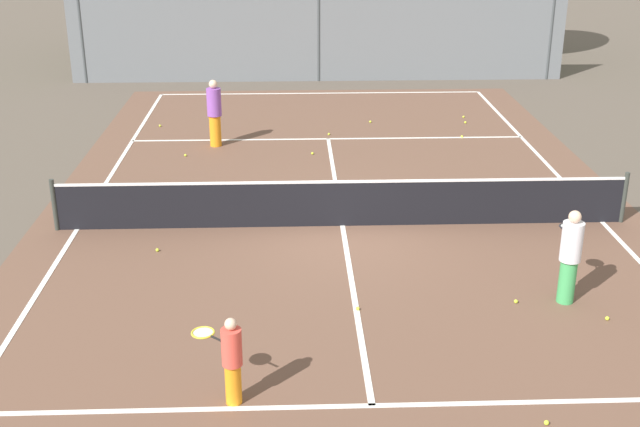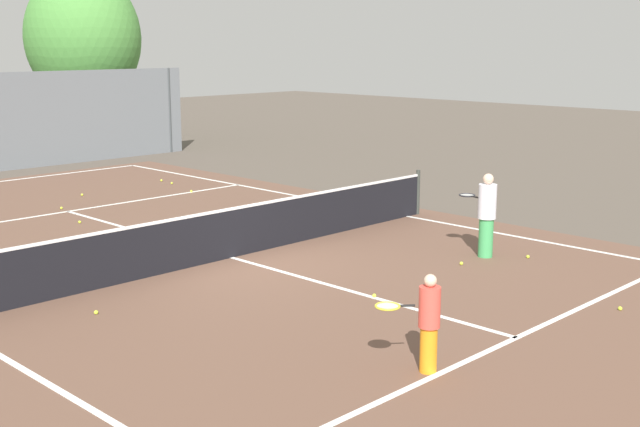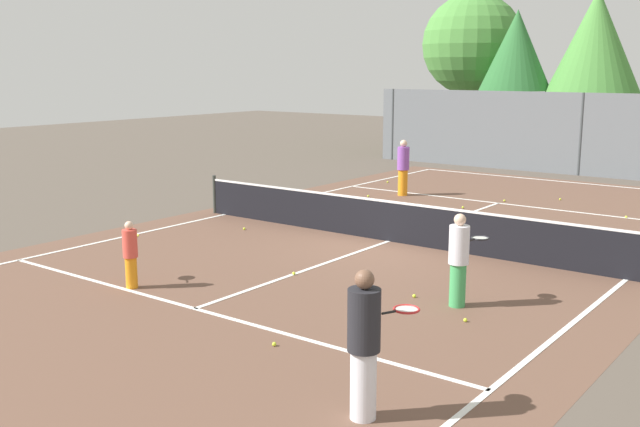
% 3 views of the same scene
% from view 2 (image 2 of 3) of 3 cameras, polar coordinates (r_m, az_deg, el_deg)
% --- Properties ---
extents(ground_plane, '(80.00, 80.00, 0.00)m').
position_cam_2_polar(ground_plane, '(16.31, -6.15, -3.06)').
color(ground_plane, brown).
extents(court_surface, '(13.00, 25.00, 0.01)m').
position_cam_2_polar(court_surface, '(16.31, -6.15, -3.05)').
color(court_surface, brown).
rests_on(court_surface, ground_plane).
extents(tennis_net, '(11.90, 0.10, 1.10)m').
position_cam_2_polar(tennis_net, '(16.19, -6.19, -1.31)').
color(tennis_net, '#333833').
rests_on(tennis_net, ground_plane).
extents(tree_1, '(4.52, 4.94, 7.04)m').
position_cam_2_polar(tree_1, '(35.43, -16.07, 11.58)').
color(tree_1, brown).
rests_on(tree_1, ground_plane).
extents(player_2, '(0.78, 0.72, 1.30)m').
position_cam_2_polar(player_2, '(10.63, 7.42, -7.42)').
color(player_2, orange).
rests_on(player_2, ground_plane).
extents(player_3, '(0.50, 0.94, 1.66)m').
position_cam_2_polar(player_3, '(16.44, 11.42, -0.04)').
color(player_3, '#3FA559').
rests_on(player_3, ground_plane).
extents(tennis_ball_0, '(0.07, 0.07, 0.07)m').
position_cam_2_polar(tennis_ball_0, '(25.54, -10.90, 2.26)').
color(tennis_ball_0, '#CCE533').
rests_on(tennis_ball_0, ground_plane).
extents(tennis_ball_2, '(0.07, 0.07, 0.07)m').
position_cam_2_polar(tennis_ball_2, '(15.92, 9.74, -3.41)').
color(tennis_ball_2, '#CCE533').
rests_on(tennis_ball_2, ground_plane).
extents(tennis_ball_3, '(0.07, 0.07, 0.07)m').
position_cam_2_polar(tennis_ball_3, '(24.98, -10.20, 2.08)').
color(tennis_ball_3, '#CCE533').
rests_on(tennis_ball_3, ground_plane).
extents(tennis_ball_4, '(0.07, 0.07, 0.07)m').
position_cam_2_polar(tennis_ball_4, '(13.77, 3.77, -5.68)').
color(tennis_ball_4, '#CCE533').
rests_on(tennis_ball_4, ground_plane).
extents(tennis_ball_5, '(0.07, 0.07, 0.07)m').
position_cam_2_polar(tennis_ball_5, '(23.53, -8.88, 1.53)').
color(tennis_ball_5, '#CCE533').
rests_on(tennis_ball_5, ground_plane).
extents(tennis_ball_6, '(0.07, 0.07, 0.07)m').
position_cam_2_polar(tennis_ball_6, '(13.93, 20.03, -6.18)').
color(tennis_ball_6, '#CCE533').
rests_on(tennis_ball_6, ground_plane).
extents(tennis_ball_7, '(0.07, 0.07, 0.07)m').
position_cam_2_polar(tennis_ball_7, '(16.49, -12.00, -2.97)').
color(tennis_ball_7, '#CCE533').
rests_on(tennis_ball_7, ground_plane).
extents(tennis_ball_8, '(0.07, 0.07, 0.07)m').
position_cam_2_polar(tennis_ball_8, '(21.89, -17.43, 0.36)').
color(tennis_ball_8, '#CCE533').
rests_on(tennis_ball_8, ground_plane).
extents(tennis_ball_9, '(0.07, 0.07, 0.07)m').
position_cam_2_polar(tennis_ball_9, '(20.07, -16.27, -0.57)').
color(tennis_ball_9, '#CCE533').
rests_on(tennis_ball_9, ground_plane).
extents(tennis_ball_11, '(0.07, 0.07, 0.07)m').
position_cam_2_polar(tennis_ball_11, '(16.68, 14.17, -2.91)').
color(tennis_ball_11, '#CCE533').
rests_on(tennis_ball_11, ground_plane).
extents(tennis_ball_12, '(0.07, 0.07, 0.07)m').
position_cam_2_polar(tennis_ball_12, '(23.63, -16.12, 1.25)').
color(tennis_ball_12, '#CCE533').
rests_on(tennis_ball_12, ground_plane).
extents(tennis_ball_13, '(0.07, 0.07, 0.07)m').
position_cam_2_polar(tennis_ball_13, '(13.38, -15.21, -6.61)').
color(tennis_ball_13, '#CCE533').
rests_on(tennis_ball_13, ground_plane).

